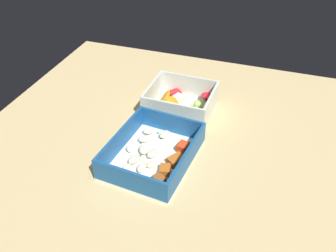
# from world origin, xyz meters

# --- Properties ---
(table_surface) EXTENTS (0.80, 0.80, 0.02)m
(table_surface) POSITION_xyz_m (0.00, 0.00, 0.01)
(table_surface) COLOR tan
(table_surface) RESTS_ON ground
(pasta_container) EXTENTS (0.21, 0.17, 0.05)m
(pasta_container) POSITION_xyz_m (0.08, 0.02, 0.04)
(pasta_container) COLOR white
(pasta_container) RESTS_ON table_surface
(fruit_bowl) EXTENTS (0.14, 0.16, 0.06)m
(fruit_bowl) POSITION_xyz_m (-0.11, 0.02, 0.04)
(fruit_bowl) COLOR silver
(fruit_bowl) RESTS_ON table_surface
(paper_cup_liner) EXTENTS (0.03, 0.03, 0.02)m
(paper_cup_liner) POSITION_xyz_m (-0.21, 0.01, 0.03)
(paper_cup_liner) COLOR white
(paper_cup_liner) RESTS_ON table_surface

